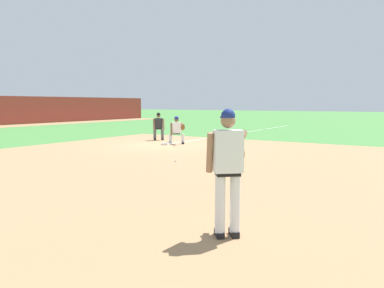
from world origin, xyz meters
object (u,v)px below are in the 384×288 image
Objects in this scene: baseball at (176,161)px; umpire at (159,125)px; pitcher at (228,165)px; first_baseman at (177,129)px; first_base_bag at (167,144)px.

umpire reaches higher than baseball.
pitcher is (-5.32, -4.63, 1.02)m from baseball.
pitcher is 14.55m from umpire.
umpire reaches higher than first_baseman.
first_baseman is (4.48, 3.04, 0.69)m from baseball.
first_base_bag is 5.14× the size of baseball.
umpire reaches higher than first_base_bag.
umpire is at bearing 60.34° from first_baseman.
first_base_bag is 0.88m from first_baseman.
first_base_bag reaches higher than baseball.
first_base_bag is 5.19m from baseball.
umpire is at bearing 46.57° from first_base_bag.
pitcher is 1.27× the size of umpire.
umpire is (10.91, 9.63, -0.27)m from pitcher.
pitcher reaches higher than first_base_bag.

